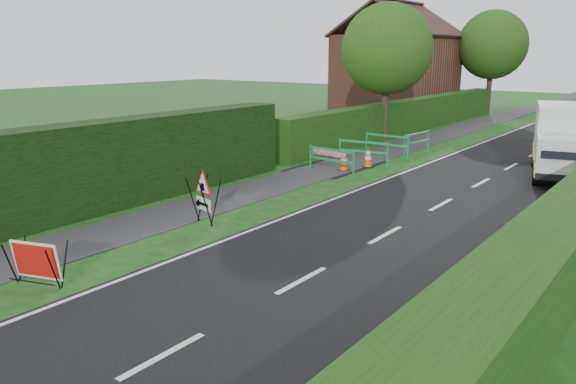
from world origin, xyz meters
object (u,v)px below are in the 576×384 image
Objects in this scene: red_rect_sign at (36,261)px; hatchback_car at (572,128)px; triangle_sign at (202,193)px; works_van at (568,140)px.

red_rect_sign is 26.68m from hatchback_car.
red_rect_sign is 0.97× the size of triangle_sign.
triangle_sign reaches higher than hatchback_car.
hatchback_car reaches higher than red_rect_sign.
triangle_sign is 0.35× the size of hatchback_car.
hatchback_car is at bearing 85.06° from works_van.
triangle_sign is 0.21× the size of works_van.
hatchback_car is at bearing 62.09° from red_rect_sign.
works_van reaches higher than hatchback_car.
red_rect_sign is 17.70m from works_van.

